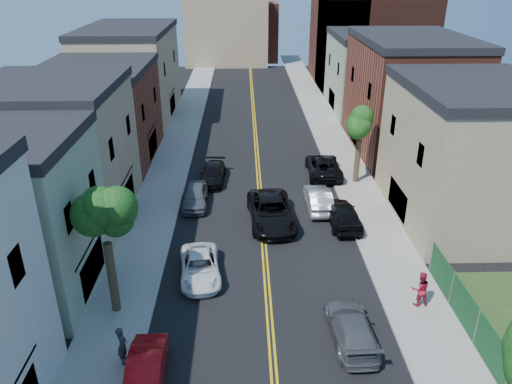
{
  "coord_description": "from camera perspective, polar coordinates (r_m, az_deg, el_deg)",
  "views": [
    {
      "loc": [
        -1.21,
        -6.73,
        16.49
      ],
      "look_at": [
        -0.41,
        24.17,
        2.0
      ],
      "focal_mm": 34.57,
      "sensor_mm": 36.0,
      "label": 1
    }
  ],
  "objects": [
    {
      "name": "fence_right",
      "position": [
        24.8,
        25.59,
        -16.23
      ],
      "size": [
        0.04,
        15.0,
        1.9
      ],
      "primitive_type": "cube",
      "color": "#143F1E",
      "rests_on": "sidewalk_right"
    },
    {
      "name": "backdrop_center",
      "position": [
        93.45,
        -0.77,
        18.06
      ],
      "size": [
        10.0,
        8.0,
        10.0
      ],
      "primitive_type": "cube",
      "color": "brown",
      "rests_on": "ground"
    },
    {
      "name": "black_suv_lane",
      "position": [
        33.94,
        1.78,
        -2.26
      ],
      "size": [
        3.41,
        6.61,
        1.78
      ],
      "primitive_type": "imported",
      "rotation": [
        0.0,
        0.0,
        0.07
      ],
      "color": "black",
      "rests_on": "ground"
    },
    {
      "name": "grey_car_left",
      "position": [
        36.71,
        -7.07,
        -0.45
      ],
      "size": [
        1.89,
        4.52,
        1.53
      ],
      "primitive_type": "imported",
      "rotation": [
        0.0,
        0.0,
        0.02
      ],
      "color": "#55575C",
      "rests_on": "ground"
    },
    {
      "name": "bldg_left_brick",
      "position": [
        46.32,
        -17.64,
        8.3
      ],
      "size": [
        9.0,
        12.0,
        8.0
      ],
      "primitive_type": "cube",
      "color": "brown",
      "rests_on": "ground"
    },
    {
      "name": "church",
      "position": [
        76.42,
        12.39,
        17.63
      ],
      "size": [
        16.2,
        14.2,
        22.6
      ],
      "color": "#4C2319",
      "rests_on": "ground"
    },
    {
      "name": "bldg_right_brick",
      "position": [
        48.62,
        17.08,
        10.36
      ],
      "size": [
        9.0,
        14.0,
        10.0
      ],
      "primitive_type": "cube",
      "color": "brown",
      "rests_on": "ground"
    },
    {
      "name": "tree_right_far",
      "position": [
        39.35,
        12.13,
        8.73
      ],
      "size": [
        4.4,
        4.4,
        8.03
      ],
      "color": "#3B2C1D",
      "rests_on": "sidewalk_right"
    },
    {
      "name": "bldg_right_tan",
      "position": [
        36.33,
        23.42,
        3.71
      ],
      "size": [
        9.0,
        12.0,
        9.0
      ],
      "primitive_type": "cube",
      "color": "#998466",
      "rests_on": "ground"
    },
    {
      "name": "red_sedan",
      "position": [
        22.71,
        -12.69,
        -19.72
      ],
      "size": [
        1.57,
        4.29,
        1.4
      ],
      "primitive_type": "imported",
      "rotation": [
        0.0,
        0.0,
        0.02
      ],
      "color": "#BB0C13",
      "rests_on": "ground"
    },
    {
      "name": "silver_car_right",
      "position": [
        36.25,
        7.25,
        -0.78
      ],
      "size": [
        1.71,
        4.77,
        1.56
      ],
      "primitive_type": "imported",
      "rotation": [
        0.0,
        0.0,
        3.15
      ],
      "color": "#B7B9C0",
      "rests_on": "ground"
    },
    {
      "name": "sidewalk_left",
      "position": [
        49.98,
        -9.14,
        5.62
      ],
      "size": [
        3.2,
        100.0,
        0.15
      ],
      "primitive_type": "cube",
      "color": "gray",
      "rests_on": "ground"
    },
    {
      "name": "grey_car_right",
      "position": [
        24.7,
        10.96,
        -15.18
      ],
      "size": [
        2.13,
        4.88,
        1.39
      ],
      "primitive_type": "imported",
      "rotation": [
        0.0,
        0.0,
        3.18
      ],
      "color": "#54555B",
      "rests_on": "ground"
    },
    {
      "name": "bldg_left_tan_far",
      "position": [
        59.33,
        -14.27,
        12.96
      ],
      "size": [
        9.0,
        16.0,
        9.5
      ],
      "primitive_type": "cube",
      "color": "#998466",
      "rests_on": "ground"
    },
    {
      "name": "pedestrian_left",
      "position": [
        23.59,
        -15.21,
        -16.72
      ],
      "size": [
        0.59,
        0.77,
        1.88
      ],
      "primitive_type": "imported",
      "rotation": [
        0.0,
        0.0,
        1.8
      ],
      "color": "#25262D",
      "rests_on": "sidewalk_left"
    },
    {
      "name": "tree_left_mid",
      "position": [
        23.93,
        -17.51,
        -0.58
      ],
      "size": [
        5.2,
        5.2,
        9.29
      ],
      "color": "#3B2C1D",
      "rests_on": "sidewalk_left"
    },
    {
      "name": "bldg_left_tan_near",
      "position": [
        36.25,
        -22.1,
        3.9
      ],
      "size": [
        9.0,
        10.0,
        9.0
      ],
      "primitive_type": "cube",
      "color": "#998466",
      "rests_on": "ground"
    },
    {
      "name": "backdrop_left",
      "position": [
        89.39,
        -3.44,
        18.34
      ],
      "size": [
        14.0,
        8.0,
        12.0
      ],
      "primitive_type": "cube",
      "color": "#998466",
      "rests_on": "ground"
    },
    {
      "name": "curb_right",
      "position": [
        50.07,
        7.09,
        5.79
      ],
      "size": [
        0.3,
        100.0,
        0.15
      ],
      "primitive_type": "cube",
      "color": "gray",
      "rests_on": "ground"
    },
    {
      "name": "white_pickup",
      "position": [
        28.65,
        -6.49,
        -8.59
      ],
      "size": [
        2.75,
        5.01,
        1.33
      ],
      "primitive_type": "imported",
      "rotation": [
        0.0,
        0.0,
        0.12
      ],
      "color": "white",
      "rests_on": "ground"
    },
    {
      "name": "black_car_left",
      "position": [
        40.58,
        -5.03,
        2.09
      ],
      "size": [
        2.24,
        4.82,
        1.36
      ],
      "primitive_type": "imported",
      "rotation": [
        0.0,
        0.0,
        -0.07
      ],
      "color": "black",
      "rests_on": "ground"
    },
    {
      "name": "bldg_right_palegrn",
      "position": [
        61.89,
        13.12,
        13.08
      ],
      "size": [
        9.0,
        12.0,
        8.5
      ],
      "primitive_type": "cube",
      "color": "gray",
      "rests_on": "ground"
    },
    {
      "name": "pedestrian_right",
      "position": [
        27.33,
        18.47,
        -10.58
      ],
      "size": [
        1.01,
        0.82,
        1.97
      ],
      "primitive_type": "imported",
      "rotation": [
        0.0,
        0.0,
        3.22
      ],
      "color": "#A61930",
      "rests_on": "sidewalk_right"
    },
    {
      "name": "black_car_right",
      "position": [
        34.23,
        10.0,
        -2.52
      ],
      "size": [
        2.25,
        5.01,
        1.67
      ],
      "primitive_type": "imported",
      "rotation": [
        0.0,
        0.0,
        3.2
      ],
      "color": "black",
      "rests_on": "ground"
    },
    {
      "name": "dark_car_right_far",
      "position": [
        42.1,
        7.81,
        3.0
      ],
      "size": [
        2.77,
        5.84,
        1.61
      ],
      "primitive_type": "imported",
      "rotation": [
        0.0,
        0.0,
        3.12
      ],
      "color": "black",
      "rests_on": "ground"
    },
    {
      "name": "curb_left",
      "position": [
        49.78,
        -7.13,
        5.67
      ],
      "size": [
        0.3,
        100.0,
        0.15
      ],
      "primitive_type": "cube",
      "color": "gray",
      "rests_on": "ground"
    },
    {
      "name": "sidewalk_right",
      "position": [
        50.36,
        9.07,
        5.78
      ],
      "size": [
        3.2,
        100.0,
        0.15
      ],
      "primitive_type": "cube",
      "color": "gray",
      "rests_on": "ground"
    }
  ]
}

